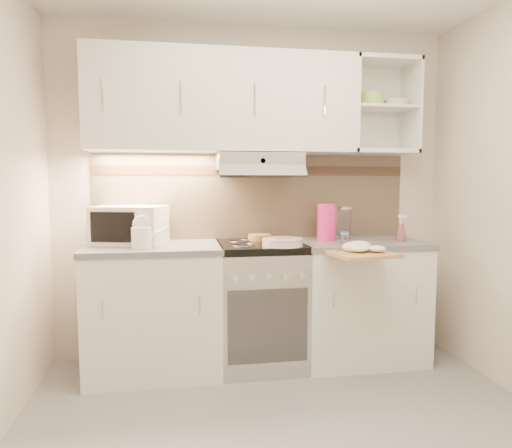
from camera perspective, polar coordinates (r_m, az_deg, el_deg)
name	(u,v)px	position (r m, az deg, el deg)	size (l,w,h in m)	color
room_shell	(284,128)	(2.54, 3.56, 11.85)	(3.04, 2.84, 2.52)	beige
base_cabinet_left	(155,312)	(3.32, -12.51, -10.65)	(0.90, 0.60, 0.86)	white
worktop_left	(154,248)	(3.23, -12.68, -2.95)	(0.92, 0.62, 0.04)	slate
base_cabinet_right	(358,302)	(3.57, 12.69, -9.55)	(0.90, 0.60, 0.86)	white
worktop_right	(360,243)	(3.48, 12.84, -2.36)	(0.92, 0.62, 0.04)	slate
electric_range	(260,304)	(3.36, 0.56, -9.98)	(0.60, 0.60, 0.90)	#B7B7BC
microwave	(130,225)	(3.34, -15.49, -0.10)	(0.55, 0.46, 0.27)	white
watering_can	(143,236)	(3.09, -13.99, -1.53)	(0.25, 0.14, 0.22)	white
plate_stack	(282,242)	(3.11, 3.31, -2.28)	(0.28, 0.28, 0.06)	silver
bread_loaf	(260,237)	(3.42, 0.46, -1.67)	(0.17, 0.17, 0.04)	olive
pink_pitcher	(327,222)	(3.43, 8.81, 0.25)	(0.15, 0.14, 0.27)	#EA2476
glass_jar	(343,222)	(3.56, 10.81, 0.21)	(0.13, 0.13, 0.25)	white
spice_jar	(345,238)	(3.24, 11.04, -1.74)	(0.06, 0.06, 0.09)	white
spray_bottle	(401,230)	(3.53, 17.69, -0.70)	(0.08, 0.08, 0.21)	pink
cutting_board	(362,254)	(3.04, 13.10, -3.66)	(0.40, 0.36, 0.02)	#AC7B58
dish_towel	(366,246)	(3.05, 13.63, -2.69)	(0.29, 0.24, 0.08)	white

